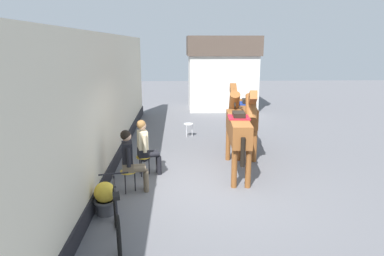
# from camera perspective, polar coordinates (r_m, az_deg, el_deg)

# --- Properties ---
(ground_plane) EXTENTS (40.00, 40.00, 0.00)m
(ground_plane) POSITION_cam_1_polar(r_m,az_deg,el_deg) (11.12, 1.69, -3.09)
(ground_plane) COLOR slate
(pub_facade_wall) EXTENTS (0.34, 14.00, 3.40)m
(pub_facade_wall) POSITION_cam_1_polar(r_m,az_deg,el_deg) (9.45, -13.22, 3.18)
(pub_facade_wall) COLOR beige
(pub_facade_wall) RESTS_ON ground_plane
(distant_cottage) EXTENTS (3.40, 2.60, 3.50)m
(distant_cottage) POSITION_cam_1_polar(r_m,az_deg,el_deg) (17.57, 4.82, 8.95)
(distant_cottage) COLOR silver
(distant_cottage) RESTS_ON ground_plane
(seated_visitor_near) EXTENTS (0.61, 0.49, 1.39)m
(seated_visitor_near) POSITION_cam_1_polar(r_m,az_deg,el_deg) (7.75, -9.86, -4.72)
(seated_visitor_near) COLOR gold
(seated_visitor_near) RESTS_ON ground_plane
(seated_visitor_far) EXTENTS (0.61, 0.48, 1.39)m
(seated_visitor_far) POSITION_cam_1_polar(r_m,az_deg,el_deg) (8.68, -7.50, -2.65)
(seated_visitor_far) COLOR gold
(seated_visitor_far) RESTS_ON ground_plane
(saddled_horse_near) EXTENTS (0.59, 3.00, 2.06)m
(saddled_horse_near) POSITION_cam_1_polar(r_m,az_deg,el_deg) (8.87, 7.32, 0.26)
(saddled_horse_near) COLOR brown
(saddled_horse_near) RESTS_ON ground_plane
(saddled_horse_far) EXTENTS (0.69, 2.99, 2.06)m
(saddled_horse_far) POSITION_cam_1_polar(r_m,az_deg,el_deg) (10.45, 8.89, 2.22)
(saddled_horse_far) COLOR brown
(saddled_horse_far) RESTS_ON ground_plane
(flower_planter_near) EXTENTS (0.43, 0.43, 0.64)m
(flower_planter_near) POSITION_cam_1_polar(r_m,az_deg,el_deg) (7.01, -13.81, -10.80)
(flower_planter_near) COLOR #4C4C51
(flower_planter_near) RESTS_ON ground_plane
(leaning_bicycle) EXTENTS (0.56, 1.73, 1.02)m
(leaning_bicycle) POSITION_cam_1_polar(r_m,az_deg,el_deg) (6.04, -12.01, -14.17)
(leaning_bicycle) COLOR black
(leaning_bicycle) RESTS_ON ground_plane
(spare_stool_white) EXTENTS (0.32, 0.32, 0.46)m
(spare_stool_white) POSITION_cam_1_polar(r_m,az_deg,el_deg) (12.29, -0.58, 0.45)
(spare_stool_white) COLOR white
(spare_stool_white) RESTS_ON ground_plane
(satchel_bag) EXTENTS (0.24, 0.30, 0.20)m
(satchel_bag) POSITION_cam_1_polar(r_m,az_deg,el_deg) (9.95, -7.49, -4.61)
(satchel_bag) COLOR black
(satchel_bag) RESTS_ON ground_plane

